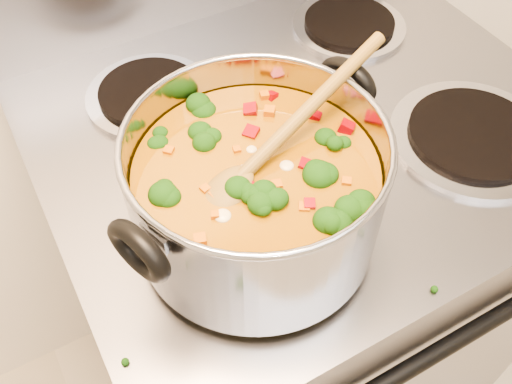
% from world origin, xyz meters
% --- Properties ---
extents(electric_range, '(0.79, 0.71, 1.08)m').
position_xyz_m(electric_range, '(-0.02, 1.16, 0.47)').
color(electric_range, gray).
rests_on(electric_range, ground).
extents(stockpot, '(0.35, 0.29, 0.17)m').
position_xyz_m(stockpot, '(-0.19, 1.01, 1.01)').
color(stockpot, '#94949B').
rests_on(stockpot, electric_range).
extents(wooden_spoon, '(0.29, 0.11, 0.09)m').
position_xyz_m(wooden_spoon, '(-0.17, 1.01, 1.07)').
color(wooden_spoon, brown).
rests_on(wooden_spoon, stockpot).
extents(cooktop_crumbs, '(0.36, 0.35, 0.01)m').
position_xyz_m(cooktop_crumbs, '(-0.22, 1.07, 0.92)').
color(cooktop_crumbs, black).
rests_on(cooktop_crumbs, electric_range).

